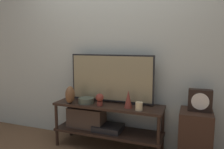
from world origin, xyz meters
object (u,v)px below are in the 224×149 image
object	(u,v)px
candle_jar	(139,106)
television	(111,78)
vase_slim_bronze	(128,99)
vase_wide_bowl	(86,101)
vase_urn_stoneware	(70,95)
mantel_clock	(200,100)
decorative_bust	(100,99)

from	to	relation	value
candle_jar	television	bearing A→B (deg)	153.43
vase_slim_bronze	vase_wide_bowl	size ratio (longest dim) A/B	1.06
television	vase_urn_stoneware	bearing A→B (deg)	-155.33
vase_wide_bowl	vase_urn_stoneware	distance (m)	0.22
television	mantel_clock	size ratio (longest dim) A/B	4.44
vase_slim_bronze	vase_wide_bowl	distance (m)	0.57
television	vase_wide_bowl	size ratio (longest dim) A/B	5.61
mantel_clock	television	bearing A→B (deg)	176.86
decorative_bust	vase_slim_bronze	bearing A→B (deg)	6.67
television	vase_urn_stoneware	xyz separation A→B (m)	(-0.48, -0.22, -0.21)
decorative_bust	vase_urn_stoneware	bearing A→B (deg)	-176.37
vase_wide_bowl	candle_jar	bearing A→B (deg)	-4.93
vase_wide_bowl	candle_jar	distance (m)	0.71
television	candle_jar	xyz separation A→B (m)	(0.42, -0.21, -0.27)
vase_slim_bronze	mantel_clock	distance (m)	0.80
vase_wide_bowl	decorative_bust	world-z (taller)	decorative_bust
mantel_clock	vase_urn_stoneware	bearing A→B (deg)	-174.05
candle_jar	mantel_clock	size ratio (longest dim) A/B	0.39
mantel_clock	decorative_bust	bearing A→B (deg)	-173.24
vase_slim_bronze	vase_wide_bowl	bearing A→B (deg)	179.61
vase_urn_stoneware	mantel_clock	xyz separation A→B (m)	(1.55, 0.16, 0.03)
candle_jar	vase_slim_bronze	bearing A→B (deg)	158.39
candle_jar	mantel_clock	distance (m)	0.67
vase_wide_bowl	mantel_clock	distance (m)	1.36
vase_wide_bowl	vase_urn_stoneware	xyz separation A→B (m)	(-0.19, -0.07, 0.08)
television	vase_urn_stoneware	world-z (taller)	television
vase_urn_stoneware	candle_jar	size ratio (longest dim) A/B	2.31
vase_slim_bronze	mantel_clock	size ratio (longest dim) A/B	0.84
mantel_clock	candle_jar	bearing A→B (deg)	-166.81
television	vase_slim_bronze	bearing A→B (deg)	-29.02
candle_jar	mantel_clock	xyz separation A→B (m)	(0.65, 0.15, 0.09)
decorative_bust	vase_wide_bowl	bearing A→B (deg)	167.94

